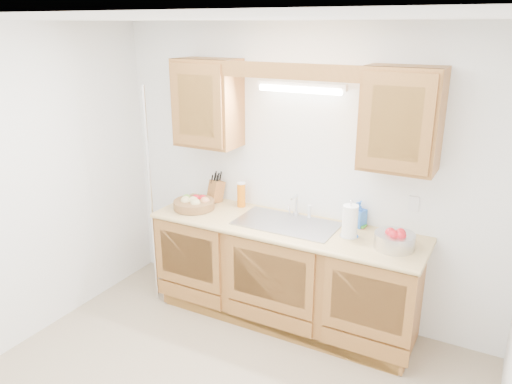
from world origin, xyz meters
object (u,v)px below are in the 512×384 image
Objects in this scene: fruit_basket at (194,203)px; apple_bowl at (395,240)px; paper_towel at (350,222)px; knife_block at (216,191)px.

fruit_basket is 1.26× the size of apple_bowl.
paper_towel is at bearing 2.03° from fruit_basket.
apple_bowl is at bearing 0.33° from fruit_basket.
paper_towel reaches higher than fruit_basket.
knife_block is 1.37m from paper_towel.
fruit_basket is 1.47× the size of knife_block.
knife_block reaches higher than apple_bowl.
knife_block is at bearing 171.43° from paper_towel.
fruit_basket is 0.27m from knife_block.
knife_block is 1.73m from apple_bowl.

